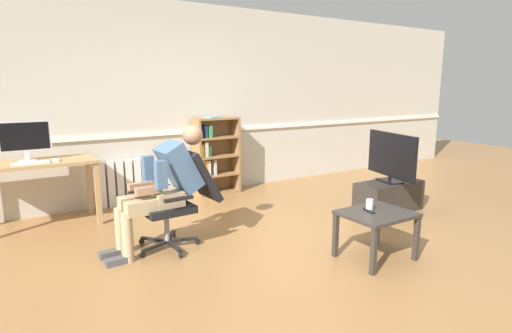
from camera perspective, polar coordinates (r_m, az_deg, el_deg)
The scene contains 15 objects.
ground_plane at distance 3.98m, azimuth 4.88°, elevation -12.20°, with size 18.00×18.00×0.00m, color olive.
back_wall at distance 5.98m, azimuth -10.67°, elevation 8.78°, with size 12.00×0.13×2.70m.
computer_desk at distance 5.13m, azimuth -28.72°, elevation -0.67°, with size 1.34×0.57×0.76m.
imac_monitor at distance 5.16m, azimuth -29.37°, elevation 3.47°, with size 0.52×0.14×0.44m.
keyboard at distance 4.97m, azimuth -28.77°, elevation 0.41°, with size 0.37×0.12×0.02m, color silver.
computer_mouse at distance 5.01m, azimuth -26.02°, elevation 0.80°, with size 0.06×0.10×0.03m, color white.
bookshelf at distance 6.04m, azimuth -6.02°, elevation 1.23°, with size 0.66×0.29×1.15m.
radiator at distance 5.75m, azimuth -17.75°, elevation -2.11°, with size 0.67×0.08×0.62m.
office_chair at distance 4.13m, azimuth -10.32°, elevation -3.84°, with size 0.85×0.62×0.95m.
person_seated at distance 4.03m, azimuth -12.74°, elevation -2.44°, with size 1.04×0.40×1.20m.
tv_stand at distance 5.51m, azimuth 17.89°, elevation -3.96°, with size 0.89×0.40×0.38m.
tv_screen at distance 5.40m, azimuth 18.23°, elevation 1.34°, with size 0.28×0.90×0.62m.
coffee_table at distance 3.94m, azimuth 16.36°, elevation -7.03°, with size 0.62×0.52×0.45m.
drinking_glass at distance 3.93m, azimuth 15.46°, elevation -5.15°, with size 0.07×0.07×0.11m, color silver.
spare_remote at distance 3.91m, azimuth 15.38°, elevation -5.92°, with size 0.04×0.15×0.02m, color black.
Camera 1 is at (-2.24, -2.89, 1.57)m, focal length 28.87 mm.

